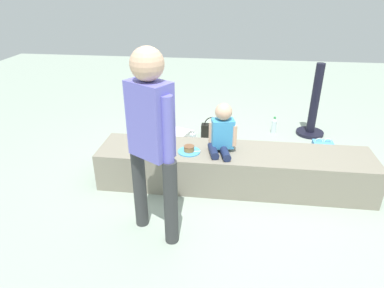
% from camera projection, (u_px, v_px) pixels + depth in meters
% --- Properties ---
extents(ground_plane, '(12.00, 12.00, 0.00)m').
position_uv_depth(ground_plane, '(232.00, 184.00, 3.48)').
color(ground_plane, '#98A898').
extents(concrete_ledge, '(2.69, 0.55, 0.38)m').
position_uv_depth(concrete_ledge, '(233.00, 168.00, 3.40)').
color(concrete_ledge, gray).
rests_on(concrete_ledge, ground_plane).
extents(child_seated, '(0.28, 0.34, 0.48)m').
position_uv_depth(child_seated, '(222.00, 131.00, 3.23)').
color(child_seated, '#1C264A').
rests_on(child_seated, concrete_ledge).
extents(adult_standing, '(0.40, 0.32, 1.52)m').
position_uv_depth(adult_standing, '(151.00, 132.00, 2.44)').
color(adult_standing, '#333435').
rests_on(adult_standing, ground_plane).
extents(cake_plate, '(0.22, 0.22, 0.07)m').
position_uv_depth(cake_plate, '(189.00, 150.00, 3.29)').
color(cake_plate, '#4CA5D8').
rests_on(cake_plate, concrete_ledge).
extents(gift_bag, '(0.21, 0.13, 0.38)m').
position_uv_depth(gift_bag, '(321.00, 155.00, 3.69)').
color(gift_bag, '#4C99E0').
rests_on(gift_bag, ground_plane).
extents(railing_post, '(0.36, 0.36, 0.96)m').
position_uv_depth(railing_post, '(313.00, 110.00, 4.45)').
color(railing_post, black).
rests_on(railing_post, ground_plane).
extents(water_bottle_near_gift, '(0.07, 0.07, 0.22)m').
position_uv_depth(water_bottle_near_gift, '(193.00, 139.00, 4.23)').
color(water_bottle_near_gift, silver).
rests_on(water_bottle_near_gift, ground_plane).
extents(water_bottle_far_side, '(0.07, 0.07, 0.23)m').
position_uv_depth(water_bottle_far_side, '(274.00, 126.00, 4.60)').
color(water_bottle_far_side, silver).
rests_on(water_bottle_far_side, ground_plane).
extents(party_cup_red, '(0.08, 0.08, 0.12)m').
position_uv_depth(party_cup_red, '(216.00, 144.00, 4.19)').
color(party_cup_red, red).
rests_on(party_cup_red, ground_plane).
extents(cake_box_white, '(0.39, 0.36, 0.11)m').
position_uv_depth(cake_box_white, '(176.00, 135.00, 4.44)').
color(cake_box_white, white).
rests_on(cake_box_white, ground_plane).
extents(handbag_black_leather, '(0.29, 0.10, 0.29)m').
position_uv_depth(handbag_black_leather, '(212.00, 131.00, 4.46)').
color(handbag_black_leather, black).
rests_on(handbag_black_leather, ground_plane).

